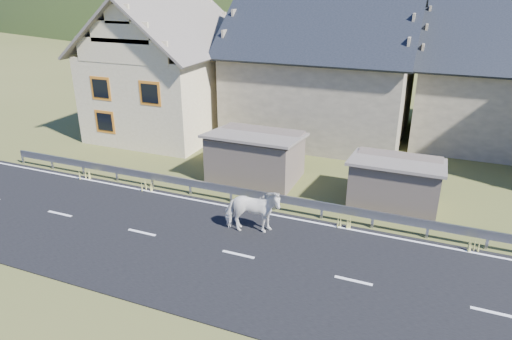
% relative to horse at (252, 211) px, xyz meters
% --- Properties ---
extents(ground, '(160.00, 160.00, 0.00)m').
position_rel_horse_xyz_m(ground, '(0.14, -1.61, -0.93)').
color(ground, '#3C461C').
rests_on(ground, ground).
extents(road, '(60.00, 7.00, 0.04)m').
position_rel_horse_xyz_m(road, '(0.14, -1.61, -0.91)').
color(road, black).
rests_on(road, ground).
extents(lane_markings, '(60.00, 6.60, 0.01)m').
position_rel_horse_xyz_m(lane_markings, '(0.14, -1.61, -0.89)').
color(lane_markings, silver).
rests_on(lane_markings, road).
extents(guardrail, '(28.10, 0.09, 0.75)m').
position_rel_horse_xyz_m(guardrail, '(0.14, 2.07, -0.37)').
color(guardrail, '#93969B').
rests_on(guardrail, ground).
extents(shed_left, '(4.30, 3.30, 2.40)m').
position_rel_horse_xyz_m(shed_left, '(-1.86, 4.89, 0.17)').
color(shed_left, '#66574D').
rests_on(shed_left, ground).
extents(shed_right, '(3.80, 2.90, 2.20)m').
position_rel_horse_xyz_m(shed_right, '(4.64, 4.39, 0.07)').
color(shed_right, '#66574D').
rests_on(shed_right, ground).
extents(house_cream, '(7.80, 9.80, 8.30)m').
position_rel_horse_xyz_m(house_cream, '(-9.87, 10.39, 3.42)').
color(house_cream, beige).
rests_on(house_cream, ground).
extents(house_stone_a, '(10.80, 9.80, 8.90)m').
position_rel_horse_xyz_m(house_stone_a, '(-0.86, 13.39, 3.70)').
color(house_stone_a, tan).
rests_on(house_stone_a, ground).
extents(house_stone_b, '(9.80, 8.80, 8.10)m').
position_rel_horse_xyz_m(house_stone_b, '(9.14, 15.39, 3.30)').
color(house_stone_b, tan).
rests_on(house_stone_b, ground).
extents(mountain, '(440.00, 280.00, 260.00)m').
position_rel_horse_xyz_m(mountain, '(5.14, 178.39, -20.93)').
color(mountain, '#1D3313').
rests_on(mountain, ground).
extents(horse, '(1.52, 2.30, 1.79)m').
position_rel_horse_xyz_m(horse, '(0.00, 0.00, 0.00)').
color(horse, white).
rests_on(horse, road).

